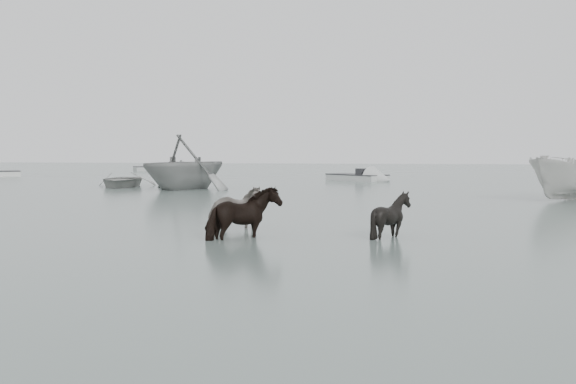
% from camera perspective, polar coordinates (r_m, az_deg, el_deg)
% --- Properties ---
extents(ground, '(140.00, 140.00, 0.00)m').
position_cam_1_polar(ground, '(15.66, -3.03, -3.97)').
color(ground, '#51615B').
rests_on(ground, ground).
extents(pony_pinto, '(1.78, 1.11, 1.40)m').
position_cam_1_polar(pony_pinto, '(18.36, -4.31, -0.66)').
color(pony_pinto, black).
rests_on(pony_pinto, ground).
extents(pony_dark, '(1.66, 1.78, 1.45)m').
position_cam_1_polar(pony_dark, '(16.10, -3.45, -1.17)').
color(pony_dark, black).
rests_on(pony_dark, ground).
extents(pony_black, '(1.36, 1.26, 1.27)m').
position_cam_1_polar(pony_black, '(16.58, 8.14, -1.37)').
color(pony_black, black).
rests_on(pony_black, ground).
extents(rowboat_lead, '(3.68, 4.64, 0.87)m').
position_cam_1_polar(rowboat_lead, '(37.82, -12.98, 1.07)').
color(rowboat_lead, '#A3A39F').
rests_on(rowboat_lead, ground).
extents(rowboat_trail, '(6.48, 6.76, 2.76)m').
position_cam_1_polar(rowboat_trail, '(35.02, -8.12, 2.48)').
color(rowboat_trail, gray).
rests_on(rowboat_trail, ground).
extents(boat_small, '(4.44, 4.86, 1.85)m').
position_cam_1_polar(boat_small, '(29.89, 21.40, 1.19)').
color(boat_small, '#BBBBB6').
rests_on(boat_small, ground).
extents(skiff_mid, '(5.10, 4.68, 0.75)m').
position_cam_1_polar(skiff_mid, '(43.69, 5.48, 1.40)').
color(skiff_mid, '#AFB2B0').
rests_on(skiff_mid, ground).
extents(skiff_far, '(6.59, 4.99, 0.75)m').
position_cam_1_polar(skiff_far, '(62.02, -9.79, 2.03)').
color(skiff_far, '#A3A5A3').
rests_on(skiff_far, ground).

